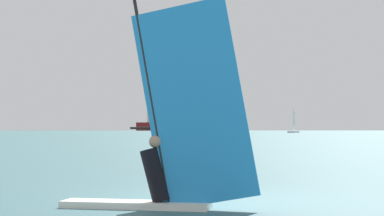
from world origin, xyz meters
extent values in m
plane|color=#386066|center=(0.00, 0.00, 0.00)|extent=(4000.00, 4000.00, 0.00)
cube|color=white|center=(-1.65, -1.41, 0.06)|extent=(2.69, 1.25, 0.12)
cylinder|color=black|center=(-1.41, -1.47, 2.07)|extent=(0.75, 0.25, 3.92)
cube|color=#268CD8|center=(-0.64, -1.68, 1.82)|extent=(2.21, 0.63, 3.70)
cylinder|color=black|center=(-0.94, -1.60, 1.40)|extent=(1.64, 0.47, 0.04)
cylinder|color=black|center=(-1.32, -1.50, 0.58)|extent=(0.61, 0.45, 0.97)
sphere|color=tan|center=(-1.32, -1.50, 1.16)|extent=(0.22, 0.22, 0.22)
cube|color=maroon|center=(55.49, 851.18, 5.10)|extent=(156.19, 157.36, 10.21)
cube|color=silver|center=(4.08, 799.24, 20.80)|extent=(26.17, 26.13, 21.19)
cylinder|color=black|center=(4.08, 799.24, 34.40)|extent=(4.00, 4.00, 6.00)
cube|color=red|center=(34.30, 829.78, 15.41)|extent=(28.24, 28.14, 10.40)
cube|color=#2D8C47|center=(44.79, 840.37, 15.41)|extent=(28.24, 28.14, 10.40)
cube|color=gold|center=(55.28, 850.96, 14.11)|extent=(28.24, 28.14, 7.80)
cube|color=#1E66AD|center=(65.76, 861.56, 12.81)|extent=(28.24, 28.14, 5.20)
cube|color=#59388C|center=(76.25, 872.15, 14.11)|extent=(28.24, 28.14, 7.80)
cube|color=gold|center=(86.73, 882.74, 15.41)|extent=(28.24, 28.14, 10.40)
cube|color=#1E66AD|center=(97.22, 893.34, 11.51)|extent=(28.24, 28.14, 2.60)
cube|color=#2D8C47|center=(107.71, 903.93, 11.51)|extent=(28.24, 28.14, 2.60)
cube|color=#4C564C|center=(-142.59, 1282.05, 24.59)|extent=(1163.62, 318.98, 49.19)
cube|color=white|center=(55.74, 246.12, 0.42)|extent=(6.48, 9.16, 0.83)
cylinder|color=#B2B2B7|center=(55.74, 246.12, 5.44)|extent=(0.16, 0.16, 9.21)
cube|color=white|center=(56.12, 246.82, 4.98)|extent=(1.21, 2.15, 7.74)
camera|label=1|loc=(-1.35, -12.72, 1.37)|focal=60.21mm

